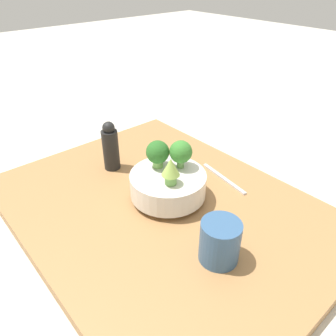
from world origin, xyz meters
TOP-DOWN VIEW (x-y plane):
  - ground_plane at (0.00, 0.00)m, footprint 6.00×6.00m
  - table at (0.00, 0.00)m, footprint 0.87×0.67m
  - bowl at (0.01, -0.03)m, footprint 0.20×0.20m
  - broccoli_floret_front at (0.02, -0.08)m, footprint 0.06×0.06m
  - broccoli_floret_right at (0.06, -0.03)m, footprint 0.06×0.06m
  - romanesco_piece_far at (-0.02, -0.01)m, footprint 0.05×0.05m
  - cup at (-0.22, 0.03)m, footprint 0.09×0.09m
  - pepper_mill at (0.24, 0.00)m, footprint 0.05×0.05m
  - fork at (-0.03, -0.21)m, footprint 0.18×0.04m

SIDE VIEW (x-z plane):
  - ground_plane at x=0.00m, z-range 0.00..0.00m
  - table at x=0.00m, z-range 0.00..0.03m
  - fork at x=-0.03m, z-range 0.03..0.04m
  - bowl at x=0.01m, z-range 0.04..0.12m
  - cup at x=-0.22m, z-range 0.03..0.13m
  - pepper_mill at x=0.24m, z-range 0.03..0.18m
  - broccoli_floret_right at x=0.06m, z-range 0.12..0.19m
  - romanesco_piece_far at x=-0.02m, z-range 0.12..0.19m
  - broccoli_floret_front at x=0.02m, z-range 0.12..0.19m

